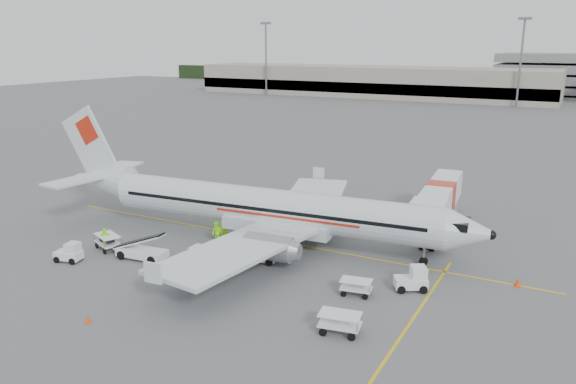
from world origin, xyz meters
name	(u,v)px	position (x,y,z in m)	size (l,w,h in m)	color
ground	(277,241)	(0.00, 0.00, 0.00)	(360.00, 360.00, 0.00)	#56595B
stripe_lead	(277,241)	(0.00, 0.00, 0.01)	(44.00, 0.20, 0.01)	yellow
stripe_cross	(414,318)	(14.00, -8.00, 0.01)	(0.20, 20.00, 0.01)	yellow
terminal_west	(369,81)	(-40.00, 130.00, 4.50)	(110.00, 22.00, 9.00)	gray
treeline	(522,82)	(0.00, 175.00, 3.00)	(300.00, 3.00, 6.00)	black
mast_west	(266,59)	(-70.00, 118.00, 11.00)	(3.20, 1.20, 22.00)	slate
mast_center	(520,64)	(5.00, 118.00, 11.00)	(3.20, 1.20, 22.00)	slate
aircraft	(269,182)	(-0.35, -0.57, 5.18)	(37.56, 29.44, 10.35)	silver
jet_bridge	(440,206)	(11.19, 9.60, 2.11)	(3.02, 16.11, 4.23)	white
belt_loader	(141,242)	(-7.19, -8.38, 1.40)	(5.19, 1.94, 2.81)	white
tug_fore	(411,278)	(12.66, -4.14, 0.83)	(2.16, 1.24, 1.67)	white
tug_mid	(262,252)	(1.31, -4.62, 0.85)	(2.20, 1.26, 1.70)	white
tug_aft	(68,252)	(-11.80, -11.42, 0.76)	(1.96, 1.12, 1.51)	white
cart_loaded_a	(204,254)	(-2.66, -6.56, 0.55)	(2.13, 1.26, 1.11)	white
cart_loaded_b	(108,242)	(-11.03, -8.15, 0.62)	(2.38, 1.41, 1.24)	white
cart_empty_a	(356,287)	(9.71, -6.62, 0.53)	(2.05, 1.21, 1.07)	white
cart_empty_b	(340,323)	(10.76, -11.81, 0.62)	(2.38, 1.41, 1.24)	white
cone_nose	(518,281)	(18.98, -0.09, 0.35)	(0.43, 0.43, 0.69)	#FF4009
cone_port	(307,192)	(-4.30, 14.54, 0.28)	(0.34, 0.34, 0.56)	#FF4009
cone_stbd	(88,318)	(-2.96, -17.73, 0.27)	(0.33, 0.33, 0.54)	#FF4009
crew_a	(224,228)	(-4.33, -1.50, 0.94)	(0.68, 0.45, 1.88)	#81ED10
crew_b	(217,233)	(-4.06, -2.92, 0.95)	(0.92, 0.72, 1.90)	#81ED10
crew_c	(225,254)	(-0.92, -6.27, 0.84)	(1.09, 0.62, 1.68)	#81ED10
crew_d	(105,239)	(-11.16, -8.25, 0.90)	(1.06, 0.44, 1.80)	#81ED10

